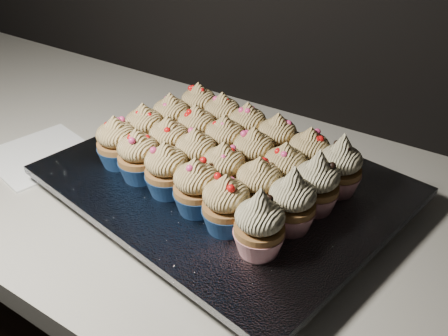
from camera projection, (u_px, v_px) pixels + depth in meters
name	position (u px, v px, depth m)	size (l,w,h in m)	color
cabinet	(157.00, 335.00, 1.12)	(2.40, 0.60, 0.86)	black
worktop	(139.00, 166.00, 0.88)	(2.44, 0.64, 0.04)	beige
napkin	(41.00, 155.00, 0.87)	(0.16, 0.16, 0.00)	white
baking_tray	(224.00, 189.00, 0.76)	(0.46, 0.35, 0.02)	black
foil_lining	(224.00, 180.00, 0.75)	(0.49, 0.39, 0.01)	silver
cupcake_0	(117.00, 143.00, 0.76)	(0.06, 0.06, 0.08)	navy
cupcake_1	(139.00, 156.00, 0.73)	(0.06, 0.06, 0.08)	navy
cupcake_2	(167.00, 170.00, 0.70)	(0.06, 0.06, 0.08)	navy
cupcake_3	(196.00, 187.00, 0.66)	(0.06, 0.06, 0.08)	navy
cupcake_4	(226.00, 205.00, 0.63)	(0.06, 0.06, 0.08)	navy
cupcake_5	(259.00, 225.00, 0.59)	(0.06, 0.06, 0.10)	#A41622
cupcake_6	(145.00, 129.00, 0.80)	(0.06, 0.06, 0.08)	navy
cupcake_7	(169.00, 143.00, 0.76)	(0.06, 0.06, 0.08)	navy
cupcake_8	(196.00, 156.00, 0.73)	(0.06, 0.06, 0.08)	navy
cupcake_9	(224.00, 170.00, 0.70)	(0.06, 0.06, 0.08)	navy
cupcake_10	(259.00, 186.00, 0.66)	(0.06, 0.06, 0.08)	navy
cupcake_11	(292.00, 202.00, 0.63)	(0.06, 0.06, 0.10)	#A41622
cupcake_12	(171.00, 118.00, 0.83)	(0.06, 0.06, 0.08)	navy
cupcake_13	(196.00, 130.00, 0.79)	(0.06, 0.06, 0.08)	navy
cupcake_14	(224.00, 142.00, 0.76)	(0.06, 0.06, 0.08)	navy
cupcake_15	(253.00, 155.00, 0.73)	(0.06, 0.06, 0.08)	navy
cupcake_16	(284.00, 171.00, 0.69)	(0.06, 0.06, 0.08)	navy
cupcake_17	(316.00, 184.00, 0.66)	(0.06, 0.06, 0.10)	#A41622
cupcake_18	(199.00, 107.00, 0.87)	(0.06, 0.06, 0.08)	navy
cupcake_19	(222.00, 118.00, 0.83)	(0.06, 0.06, 0.08)	navy
cupcake_20	(247.00, 128.00, 0.80)	(0.06, 0.06, 0.08)	navy
cupcake_21	(277.00, 140.00, 0.77)	(0.06, 0.06, 0.08)	navy
cupcake_22	(308.00, 155.00, 0.73)	(0.06, 0.06, 0.08)	navy
cupcake_23	(340.00, 167.00, 0.70)	(0.06, 0.06, 0.10)	#A41622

